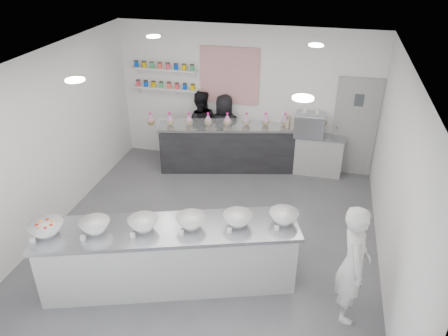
# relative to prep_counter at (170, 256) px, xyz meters

# --- Properties ---
(floor) EXTENTS (6.00, 6.00, 0.00)m
(floor) POSITION_rel_prep_counter_xyz_m (0.28, 1.11, -0.50)
(floor) COLOR #515156
(floor) RESTS_ON ground
(ceiling) EXTENTS (6.00, 6.00, 0.00)m
(ceiling) POSITION_rel_prep_counter_xyz_m (0.28, 1.11, 2.50)
(ceiling) COLOR white
(ceiling) RESTS_ON floor
(back_wall) EXTENTS (5.50, 0.00, 5.50)m
(back_wall) POSITION_rel_prep_counter_xyz_m (0.28, 4.11, 1.00)
(back_wall) COLOR white
(back_wall) RESTS_ON floor
(left_wall) EXTENTS (0.00, 6.00, 6.00)m
(left_wall) POSITION_rel_prep_counter_xyz_m (-2.47, 1.11, 1.00)
(left_wall) COLOR white
(left_wall) RESTS_ON floor
(right_wall) EXTENTS (0.00, 6.00, 6.00)m
(right_wall) POSITION_rel_prep_counter_xyz_m (3.03, 1.11, 1.00)
(right_wall) COLOR white
(right_wall) RESTS_ON floor
(back_door) EXTENTS (0.88, 0.04, 2.10)m
(back_door) POSITION_rel_prep_counter_xyz_m (2.58, 4.08, 0.55)
(back_door) COLOR gray
(back_door) RESTS_ON floor
(pattern_panel) EXTENTS (1.25, 0.03, 1.20)m
(pattern_panel) POSITION_rel_prep_counter_xyz_m (-0.07, 4.08, 1.45)
(pattern_panel) COLOR #A82E33
(pattern_panel) RESTS_ON back_wall
(jar_shelf_lower) EXTENTS (1.45, 0.22, 0.04)m
(jar_shelf_lower) POSITION_rel_prep_counter_xyz_m (-1.47, 4.01, 1.10)
(jar_shelf_lower) COLOR silver
(jar_shelf_lower) RESTS_ON back_wall
(jar_shelf_upper) EXTENTS (1.45, 0.22, 0.04)m
(jar_shelf_upper) POSITION_rel_prep_counter_xyz_m (-1.47, 4.01, 1.52)
(jar_shelf_upper) COLOR silver
(jar_shelf_upper) RESTS_ON back_wall
(preserve_jars) EXTENTS (1.45, 0.10, 0.56)m
(preserve_jars) POSITION_rel_prep_counter_xyz_m (-1.47, 3.99, 1.38)
(preserve_jars) COLOR #F84056
(preserve_jars) RESTS_ON jar_shelf_lower
(downlight_0) EXTENTS (0.24, 0.24, 0.02)m
(downlight_0) POSITION_rel_prep_counter_xyz_m (-1.12, 0.11, 2.48)
(downlight_0) COLOR white
(downlight_0) RESTS_ON ceiling
(downlight_1) EXTENTS (0.24, 0.24, 0.02)m
(downlight_1) POSITION_rel_prep_counter_xyz_m (1.68, 0.11, 2.48)
(downlight_1) COLOR white
(downlight_1) RESTS_ON ceiling
(downlight_2) EXTENTS (0.24, 0.24, 0.02)m
(downlight_2) POSITION_rel_prep_counter_xyz_m (-1.12, 2.71, 2.48)
(downlight_2) COLOR white
(downlight_2) RESTS_ON ceiling
(downlight_3) EXTENTS (0.24, 0.24, 0.02)m
(downlight_3) POSITION_rel_prep_counter_xyz_m (1.68, 2.71, 2.48)
(downlight_3) COLOR white
(downlight_3) RESTS_ON ceiling
(prep_counter) EXTENTS (3.72, 1.94, 0.99)m
(prep_counter) POSITION_rel_prep_counter_xyz_m (0.00, 0.00, 0.00)
(prep_counter) COLOR #9E9F9B
(prep_counter) RESTS_ON floor
(back_bar) EXTENTS (3.33, 1.33, 1.01)m
(back_bar) POSITION_rel_prep_counter_xyz_m (0.18, 3.70, 0.01)
(back_bar) COLOR black
(back_bar) RESTS_ON floor
(sneeze_guard) EXTENTS (3.15, 0.75, 0.28)m
(sneeze_guard) POSITION_rel_prep_counter_xyz_m (0.25, 3.42, 0.66)
(sneeze_guard) COLOR white
(sneeze_guard) RESTS_ON back_bar
(espresso_ledge) EXTENTS (1.17, 0.37, 0.87)m
(espresso_ledge) POSITION_rel_prep_counter_xyz_m (1.83, 3.89, -0.06)
(espresso_ledge) COLOR #9E9F9B
(espresso_ledge) RESTS_ON floor
(espresso_machine) EXTENTS (0.61, 0.42, 0.46)m
(espresso_machine) POSITION_rel_prep_counter_xyz_m (1.67, 3.89, 0.60)
(espresso_machine) COLOR #93969E
(espresso_machine) RESTS_ON espresso_ledge
(cup_stacks) EXTENTS (0.24, 0.24, 0.30)m
(cup_stacks) POSITION_rel_prep_counter_xyz_m (1.28, 3.89, 0.52)
(cup_stacks) COLOR tan
(cup_stacks) RESTS_ON espresso_ledge
(prep_bowls) EXTENTS (3.64, 1.66, 0.17)m
(prep_bowls) POSITION_rel_prep_counter_xyz_m (0.00, 0.00, 0.58)
(prep_bowls) COLOR white
(prep_bowls) RESTS_ON prep_counter
(label_cards) EXTENTS (3.31, 0.04, 0.07)m
(label_cards) POSITION_rel_prep_counter_xyz_m (-0.17, -0.50, 0.53)
(label_cards) COLOR white
(label_cards) RESTS_ON prep_counter
(cookie_bags) EXTENTS (3.70, 1.02, 0.28)m
(cookie_bags) POSITION_rel_prep_counter_xyz_m (0.18, 3.70, 0.66)
(cookie_bags) COLOR #CF7CBE
(cookie_bags) RESTS_ON back_bar
(woman_prep) EXTENTS (0.45, 0.65, 1.71)m
(woman_prep) POSITION_rel_prep_counter_xyz_m (2.50, 0.00, 0.36)
(woman_prep) COLOR silver
(woman_prep) RESTS_ON floor
(staff_left) EXTENTS (0.91, 0.79, 1.61)m
(staff_left) POSITION_rel_prep_counter_xyz_m (-0.70, 3.95, 0.31)
(staff_left) COLOR black
(staff_left) RESTS_ON floor
(staff_right) EXTENTS (0.79, 0.54, 1.57)m
(staff_right) POSITION_rel_prep_counter_xyz_m (-0.15, 3.95, 0.29)
(staff_right) COLOR black
(staff_right) RESTS_ON floor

